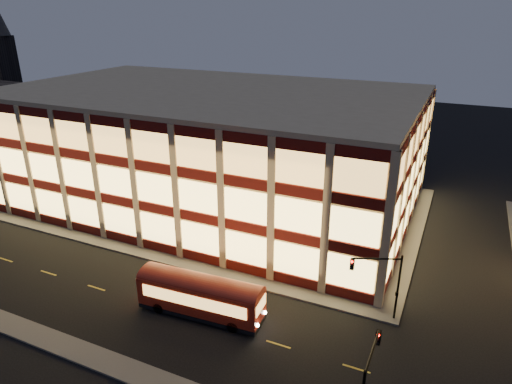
% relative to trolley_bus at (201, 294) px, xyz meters
% --- Properties ---
extents(ground, '(200.00, 200.00, 0.00)m').
position_rel_trolley_bus_xyz_m(ground, '(-8.72, 5.19, -1.99)').
color(ground, black).
rests_on(ground, ground).
extents(sidewalk_office_south, '(54.00, 2.00, 0.15)m').
position_rel_trolley_bus_xyz_m(sidewalk_office_south, '(-11.72, 6.19, -1.91)').
color(sidewalk_office_south, '#514F4C').
rests_on(sidewalk_office_south, ground).
extents(sidewalk_office_east, '(2.00, 30.00, 0.15)m').
position_rel_trolley_bus_xyz_m(sidewalk_office_east, '(14.28, 22.19, -1.91)').
color(sidewalk_office_east, '#514F4C').
rests_on(sidewalk_office_east, ground).
extents(sidewalk_near, '(100.00, 2.00, 0.15)m').
position_rel_trolley_bus_xyz_m(sidewalk_near, '(-8.72, -7.81, -1.91)').
color(sidewalk_near, '#514F4C').
rests_on(sidewalk_near, ground).
extents(office_building, '(50.45, 30.45, 14.50)m').
position_rel_trolley_bus_xyz_m(office_building, '(-11.63, 22.11, 5.26)').
color(office_building, tan).
rests_on(office_building, ground).
extents(church_tower, '(5.00, 5.00, 18.00)m').
position_rel_trolley_bus_xyz_m(church_tower, '(-78.72, 45.19, 7.01)').
color(church_tower, '#2D2621').
rests_on(church_tower, ground).
extents(traffic_signal_far, '(3.79, 1.87, 6.00)m').
position_rel_trolley_bus_xyz_m(traffic_signal_far, '(13.49, 5.43, 2.13)').
color(traffic_signal_far, black).
rests_on(traffic_signal_far, ground).
extents(traffic_signal_near, '(0.32, 4.45, 6.00)m').
position_rel_trolley_bus_xyz_m(traffic_signal_near, '(14.78, -5.84, 2.14)').
color(traffic_signal_near, black).
rests_on(traffic_signal_near, ground).
extents(trolley_bus, '(10.74, 3.37, 3.59)m').
position_rel_trolley_bus_xyz_m(trolley_bus, '(0.00, 0.00, 0.00)').
color(trolley_bus, maroon).
rests_on(trolley_bus, ground).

